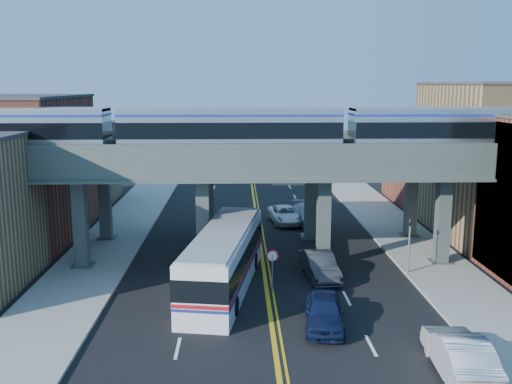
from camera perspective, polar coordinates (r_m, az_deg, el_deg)
ground at (r=31.08m, az=1.41°, el=-12.01°), size 120.00×120.00×0.00m
sidewalk_west at (r=41.60m, az=-15.53°, el=-6.35°), size 5.00×70.00×0.16m
sidewalk_east at (r=42.51m, az=16.38°, el=-6.03°), size 5.00×70.00×0.16m
building_west_b at (r=48.14m, az=-22.30°, el=2.13°), size 8.00×14.00×11.00m
building_west_c at (r=60.57m, az=-17.97°, el=2.58°), size 8.00×10.00×8.00m
building_east_b at (r=49.34m, az=22.33°, el=2.91°), size 8.00×14.00×12.00m
building_east_c at (r=61.51m, az=17.34°, el=3.20°), size 8.00×10.00×9.00m
mural_panel at (r=37.15m, az=24.10°, el=-1.50°), size 0.10×9.50×9.50m
elevated_viaduct_near at (r=37.08m, az=0.76°, el=2.12°), size 52.00×3.60×7.40m
elevated_viaduct_far at (r=44.01m, az=0.35°, el=3.48°), size 52.00×3.60×7.40m
transit_train at (r=36.74m, az=-2.58°, el=6.21°), size 43.81×2.74×3.19m
stop_sign at (r=33.30m, az=1.65°, el=-7.21°), size 0.76×0.09×2.63m
traffic_signal at (r=37.56m, az=15.09°, el=-4.64°), size 0.15×0.18×4.10m
transit_bus at (r=34.20m, az=-3.20°, el=-6.77°), size 4.97×13.47×3.39m
car_lane_a at (r=29.35m, az=6.83°, el=-11.77°), size 2.43×4.97×1.63m
car_lane_b at (r=36.27m, az=6.40°, el=-7.34°), size 2.17×5.03×1.61m
car_lane_c at (r=50.28m, az=2.93°, el=-2.28°), size 3.06×5.49×1.45m
car_lane_d at (r=50.12m, az=5.39°, el=-2.22°), size 2.98×6.01×1.68m
car_parked_curb at (r=26.20m, az=19.68°, el=-15.01°), size 2.23×5.58×1.80m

